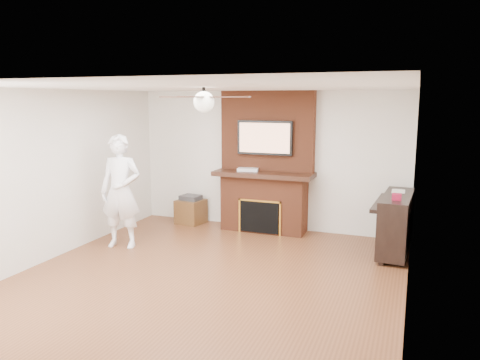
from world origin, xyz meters
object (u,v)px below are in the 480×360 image
at_px(person, 121,191).
at_px(side_table, 191,210).
at_px(fireplace, 265,176).
at_px(piano, 395,222).

height_order(person, side_table, person).
height_order(fireplace, piano, fireplace).
bearing_deg(fireplace, piano, -13.53).
relative_size(fireplace, person, 1.38).
height_order(fireplace, person, fireplace).
xyz_separation_m(fireplace, person, (-1.85, -1.75, -0.09)).
bearing_deg(piano, side_table, 175.94).
relative_size(fireplace, piano, 1.75).
height_order(person, piano, person).
bearing_deg(person, side_table, 66.11).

